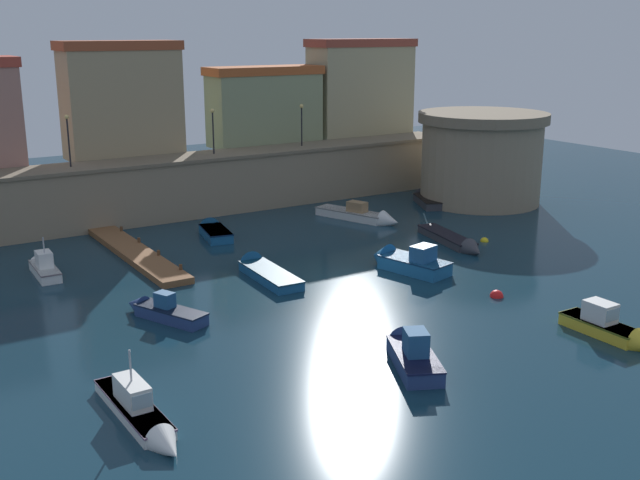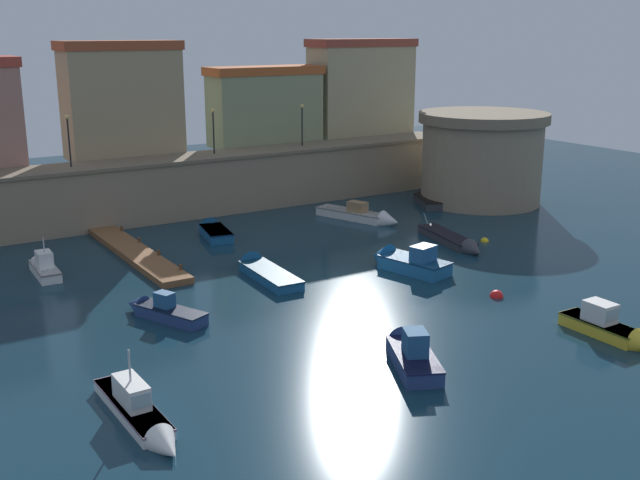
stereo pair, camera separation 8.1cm
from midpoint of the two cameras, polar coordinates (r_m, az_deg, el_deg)
name	(u,v)px [view 1 (the left image)]	position (r m, az deg, el deg)	size (l,w,h in m)	color
ground_plane	(353,280)	(44.49, 2.36, -2.97)	(110.10, 110.10, 0.00)	#112D3D
quay_wall	(205,183)	(61.16, -8.53, 4.14)	(46.21, 4.20, 4.54)	gray
old_town_backdrop	(197,100)	(64.23, -9.05, 10.15)	(43.82, 3.91, 8.79)	#AA7465
fortress_tower	(481,157)	(65.17, 11.76, 6.00)	(10.54, 10.54, 7.41)	gray
pier_dock	(136,253)	(50.34, -13.45, -0.97)	(1.90, 14.11, 0.70)	brown
quay_lamp_0	(68,133)	(57.15, -18.12, 7.53)	(0.32, 0.32, 3.66)	black
quay_lamp_1	(213,124)	(60.81, -7.94, 8.47)	(0.32, 0.32, 3.49)	black
quay_lamp_2	(302,118)	(64.52, -1.40, 8.96)	(0.32, 0.32, 3.43)	black
moored_boat_0	(161,310)	(39.47, -11.70, -5.08)	(3.08, 5.08, 1.63)	navy
moored_boat_1	(455,241)	(52.20, 9.89, -0.09)	(2.80, 7.31, 1.30)	#333338
moored_boat_2	(213,230)	(54.46, -7.93, 0.70)	(2.45, 4.97, 1.48)	#195689
moored_boat_3	(612,328)	(38.62, 20.65, -6.12)	(1.37, 4.98, 1.89)	gold
moored_boat_4	(363,215)	(58.19, 3.13, 1.82)	(3.79, 7.23, 1.78)	silver
moored_boat_6	(405,261)	(46.52, 6.21, -1.55)	(3.04, 5.58, 2.22)	#195689
moored_boat_7	(411,350)	(34.00, 6.62, -8.09)	(3.67, 5.43, 2.15)	navy
moored_boat_8	(261,269)	(45.51, -4.40, -2.18)	(1.96, 6.84, 1.55)	#195689
moored_boat_9	(425,199)	(64.64, 7.72, 3.02)	(3.57, 5.56, 1.38)	#333338
moored_boat_10	(142,414)	(29.55, -13.07, -12.39)	(1.32, 6.82, 2.94)	white
moored_boat_11	(43,266)	(48.33, -19.78, -1.83)	(1.30, 4.77, 2.67)	white
mooring_buoy_0	(497,297)	(42.82, 12.83, -4.09)	(0.73, 0.73, 0.73)	red
mooring_buoy_1	(484,241)	(53.65, 11.97, -0.10)	(0.55, 0.55, 0.55)	yellow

